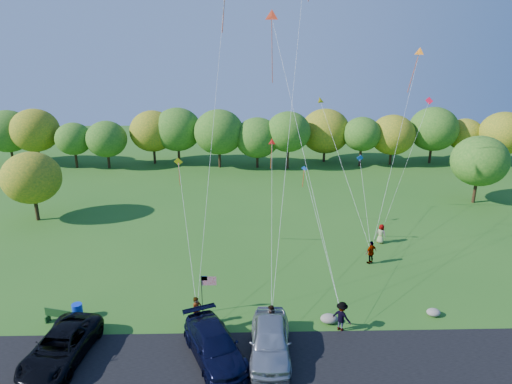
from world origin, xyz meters
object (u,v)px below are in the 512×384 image
(minivan_navy, at_px, (214,345))
(minivan_silver, at_px, (270,340))
(flyer_e, at_px, (381,234))
(park_bench, at_px, (59,315))
(flyer_a, at_px, (197,311))
(trash_barrel, at_px, (78,311))
(flyer_c, at_px, (342,316))
(flyer_d, at_px, (371,252))
(flyer_b, at_px, (271,319))
(minivan_dark, at_px, (61,347))

(minivan_navy, xyz_separation_m, minivan_silver, (3.15, 0.24, 0.11))
(minivan_navy, bearing_deg, flyer_e, 25.10)
(minivan_navy, bearing_deg, park_bench, 137.22)
(flyer_a, relative_size, trash_barrel, 1.94)
(minivan_silver, bearing_deg, flyer_c, 29.73)
(flyer_c, bearing_deg, flyer_e, -76.03)
(trash_barrel, bearing_deg, minivan_silver, -18.14)
(minivan_silver, xyz_separation_m, trash_barrel, (-12.30, 4.03, -0.54))
(minivan_silver, height_order, trash_barrel, minivan_silver)
(flyer_d, relative_size, park_bench, 1.07)
(minivan_silver, relative_size, flyer_c, 2.93)
(flyer_a, xyz_separation_m, flyer_c, (9.00, -0.84, 0.01))
(flyer_d, bearing_deg, trash_barrel, -12.77)
(minivan_silver, xyz_separation_m, flyer_a, (-4.46, 3.12, -0.07))
(minivan_silver, height_order, flyer_b, minivan_silver)
(flyer_b, bearing_deg, park_bench, -142.24)
(minivan_silver, bearing_deg, flyer_b, 88.11)
(park_bench, distance_m, trash_barrel, 1.14)
(flyer_e, height_order, park_bench, flyer_e)
(minivan_navy, height_order, flyer_a, flyer_a)
(flyer_c, xyz_separation_m, trash_barrel, (-16.84, 1.74, -0.48))
(flyer_b, bearing_deg, flyer_c, 42.85)
(flyer_e, xyz_separation_m, trash_barrel, (-22.92, -10.87, -0.38))
(minivan_navy, height_order, flyer_d, flyer_d)
(flyer_a, bearing_deg, flyer_c, -53.16)
(flyer_a, distance_m, trash_barrel, 7.91)
(flyer_a, relative_size, flyer_b, 1.09)
(flyer_c, distance_m, flyer_e, 14.00)
(minivan_silver, distance_m, flyer_e, 18.30)
(flyer_a, xyz_separation_m, flyer_e, (15.08, 11.78, -0.08))
(minivan_dark, xyz_separation_m, minivan_navy, (8.60, -0.12, 0.03))
(flyer_a, height_order, flyer_b, flyer_a)
(minivan_silver, distance_m, park_bench, 13.77)
(minivan_navy, xyz_separation_m, flyer_d, (11.87, 11.31, 0.05))
(flyer_b, relative_size, park_bench, 0.98)
(flyer_b, height_order, park_bench, flyer_b)
(flyer_d, bearing_deg, flyer_c, 33.30)
(minivan_silver, distance_m, flyer_d, 14.09)
(flyer_d, height_order, park_bench, flyer_d)
(minivan_silver, relative_size, flyer_e, 3.25)
(flyer_b, bearing_deg, flyer_e, 93.29)
(minivan_navy, relative_size, trash_barrel, 6.00)
(minivan_navy, bearing_deg, flyer_a, 88.59)
(minivan_dark, height_order, flyer_a, flyer_a)
(flyer_a, distance_m, flyer_e, 19.13)
(flyer_d, xyz_separation_m, flyer_e, (1.90, 3.83, -0.09))
(flyer_b, xyz_separation_m, flyer_c, (4.35, 0.00, 0.09))
(flyer_c, bearing_deg, minivan_navy, 57.85)
(flyer_c, relative_size, park_bench, 1.08)
(flyer_a, height_order, flyer_e, flyer_a)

